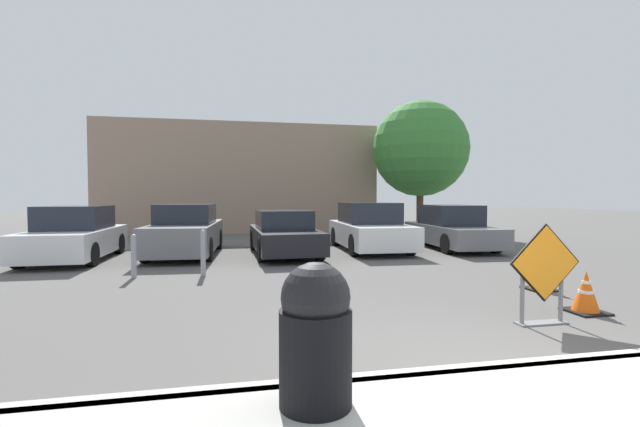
{
  "coord_description": "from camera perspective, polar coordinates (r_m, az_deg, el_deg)",
  "views": [
    {
      "loc": [
        -2.38,
        -3.56,
        1.72
      ],
      "look_at": [
        -0.0,
        8.1,
        1.27
      ],
      "focal_mm": 24.0,
      "sensor_mm": 36.0,
      "label": 1
    }
  ],
  "objects": [
    {
      "name": "curb_lip",
      "position": [
        4.59,
        21.91,
        -19.1
      ],
      "size": [
        24.07,
        0.2,
        0.14
      ],
      "color": "#ADAAA3",
      "rests_on": "ground_plane"
    },
    {
      "name": "traffic_cone_nearest",
      "position": [
        7.6,
        31.92,
        -8.94
      ],
      "size": [
        0.52,
        0.52,
        0.62
      ],
      "color": "black",
      "rests_on": "ground_plane"
    },
    {
      "name": "road_closed_sign",
      "position": [
        6.54,
        27.75,
        -6.82
      ],
      "size": [
        1.06,
        0.2,
        1.37
      ],
      "color": "black",
      "rests_on": "ground_plane"
    },
    {
      "name": "parked_car_fifth",
      "position": [
        15.13,
        17.08,
        -1.94
      ],
      "size": [
        2.0,
        4.62,
        1.46
      ],
      "rotation": [
        0.0,
        0.0,
        3.08
      ],
      "color": "slate",
      "rests_on": "ground_plane"
    },
    {
      "name": "ground_plane",
      "position": [
        13.87,
        -1.58,
        -4.95
      ],
      "size": [
        96.0,
        96.0,
        0.0
      ],
      "primitive_type": "plane",
      "color": "#565451"
    },
    {
      "name": "traffic_cone_second",
      "position": [
        8.99,
        27.28,
        -6.74
      ],
      "size": [
        0.49,
        0.49,
        0.75
      ],
      "color": "black",
      "rests_on": "ground_plane"
    },
    {
      "name": "street_tree_behind_lot",
      "position": [
        20.67,
        13.24,
        8.37
      ],
      "size": [
        4.42,
        4.42,
        6.19
      ],
      "color": "#513823",
      "rests_on": "ground_plane"
    },
    {
      "name": "trash_bin",
      "position": [
        3.36,
        -0.6,
        -15.73
      ],
      "size": [
        0.56,
        0.56,
        1.09
      ],
      "color": "black",
      "rests_on": "sidewalk_strip"
    },
    {
      "name": "building_facade_backdrop",
      "position": [
        22.89,
        -10.51,
        4.43
      ],
      "size": [
        13.26,
        5.0,
        5.27
      ],
      "color": "gray",
      "rests_on": "ground_plane"
    },
    {
      "name": "bollard_second",
      "position": [
        9.97,
        -23.59,
        -5.08
      ],
      "size": [
        0.12,
        0.12,
        0.94
      ],
      "color": "gray",
      "rests_on": "ground_plane"
    },
    {
      "name": "parked_car_nearest",
      "position": [
        13.49,
        -29.89,
        -2.58
      ],
      "size": [
        1.86,
        4.06,
        1.48
      ],
      "rotation": [
        0.0,
        0.0,
        3.13
      ],
      "color": "silver",
      "rests_on": "ground_plane"
    },
    {
      "name": "bollard_nearest",
      "position": [
        9.77,
        -15.32,
        -4.89
      ],
      "size": [
        0.12,
        0.12,
        1.01
      ],
      "color": "gray",
      "rests_on": "ground_plane"
    },
    {
      "name": "parked_car_second",
      "position": [
        13.37,
        -17.43,
        -2.3
      ],
      "size": [
        2.03,
        4.61,
        1.51
      ],
      "rotation": [
        0.0,
        0.0,
        3.08
      ],
      "color": "slate",
      "rests_on": "ground_plane"
    },
    {
      "name": "parked_car_third",
      "position": [
        12.87,
        -4.84,
        -2.73
      ],
      "size": [
        1.89,
        4.39,
        1.33
      ],
      "rotation": [
        0.0,
        0.0,
        3.17
      ],
      "color": "black",
      "rests_on": "ground_plane"
    },
    {
      "name": "parked_car_fourth",
      "position": [
        14.04,
        6.62,
        -1.99
      ],
      "size": [
        2.06,
        4.52,
        1.55
      ],
      "rotation": [
        0.0,
        0.0,
        3.1
      ],
      "color": "white",
      "rests_on": "ground_plane"
    }
  ]
}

